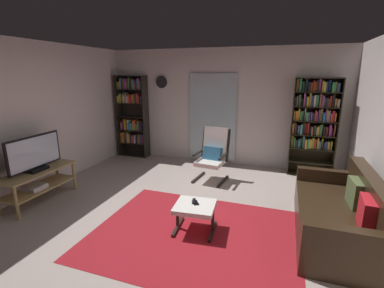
% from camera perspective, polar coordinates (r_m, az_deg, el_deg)
% --- Properties ---
extents(ground_plane, '(7.02, 7.02, 0.00)m').
position_cam_1_polar(ground_plane, '(4.09, -4.03, -15.65)').
color(ground_plane, '#AF9D94').
extents(wall_back, '(5.60, 0.06, 2.60)m').
position_cam_1_polar(wall_back, '(6.35, 6.07, 7.64)').
color(wall_back, silver).
rests_on(wall_back, ground).
extents(wall_left, '(0.06, 6.00, 2.60)m').
position_cam_1_polar(wall_left, '(5.29, -32.44, 4.07)').
color(wall_left, silver).
rests_on(wall_left, ground).
extents(glass_door_panel, '(1.10, 0.01, 2.00)m').
position_cam_1_polar(glass_door_panel, '(6.36, 4.27, 5.42)').
color(glass_door_panel, silver).
extents(area_rug, '(2.65, 2.10, 0.01)m').
position_cam_1_polar(area_rug, '(3.80, 0.66, -18.16)').
color(area_rug, maroon).
rests_on(area_rug, ground).
extents(tv_stand, '(0.48, 1.24, 0.54)m').
position_cam_1_polar(tv_stand, '(5.13, -29.38, -6.80)').
color(tv_stand, tan).
rests_on(tv_stand, ground).
extents(television, '(0.20, 0.96, 0.57)m').
position_cam_1_polar(television, '(5.00, -29.88, -1.87)').
color(television, black).
rests_on(television, tv_stand).
extents(bookshelf_near_tv, '(0.76, 0.30, 2.01)m').
position_cam_1_polar(bookshelf_near_tv, '(7.02, -12.23, 6.03)').
color(bookshelf_near_tv, black).
rests_on(bookshelf_near_tv, ground).
extents(bookshelf_near_sofa, '(0.86, 0.30, 1.98)m').
position_cam_1_polar(bookshelf_near_sofa, '(6.00, 24.00, 4.55)').
color(bookshelf_near_sofa, black).
rests_on(bookshelf_near_sofa, ground).
extents(leather_sofa, '(0.90, 1.91, 0.84)m').
position_cam_1_polar(leather_sofa, '(4.07, 28.55, -12.92)').
color(leather_sofa, '#312215').
rests_on(leather_sofa, ground).
extents(lounge_armchair, '(0.63, 0.71, 1.02)m').
position_cam_1_polar(lounge_armchair, '(5.39, 4.35, -1.87)').
color(lounge_armchair, black).
rests_on(lounge_armchair, ground).
extents(ottoman, '(0.56, 0.53, 0.38)m').
position_cam_1_polar(ottoman, '(3.72, 0.61, -13.42)').
color(ottoman, white).
rests_on(ottoman, ground).
extents(tv_remote, '(0.08, 0.15, 0.02)m').
position_cam_1_polar(tv_remote, '(3.76, 0.37, -11.80)').
color(tv_remote, black).
rests_on(tv_remote, ottoman).
extents(cell_phone, '(0.13, 0.15, 0.01)m').
position_cam_1_polar(cell_phone, '(3.73, 0.71, -12.09)').
color(cell_phone, black).
rests_on(cell_phone, ottoman).
extents(wall_clock, '(0.29, 0.03, 0.29)m').
position_cam_1_polar(wall_clock, '(6.71, -6.34, 12.71)').
color(wall_clock, silver).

